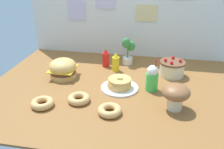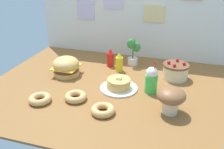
{
  "view_description": "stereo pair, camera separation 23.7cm",
  "coord_description": "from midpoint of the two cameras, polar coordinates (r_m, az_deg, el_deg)",
  "views": [
    {
      "loc": [
        0.39,
        -2.05,
        1.14
      ],
      "look_at": [
        -0.01,
        0.06,
        0.11
      ],
      "focal_mm": 39.8,
      "sensor_mm": 36.0,
      "label": 1
    },
    {
      "loc": [
        0.62,
        -1.99,
        1.14
      ],
      "look_at": [
        -0.01,
        0.06,
        0.11
      ],
      "focal_mm": 39.8,
      "sensor_mm": 36.0,
      "label": 2
    }
  ],
  "objects": [
    {
      "name": "ground_plane",
      "position": [
        2.38,
        -2.83,
        -3.34
      ],
      "size": [
        2.38,
        1.82,
        0.02
      ],
      "primitive_type": "cube",
      "color": "brown"
    },
    {
      "name": "back_wall",
      "position": [
        3.03,
        0.97,
        14.2
      ],
      "size": [
        2.38,
        0.04,
        1.08
      ],
      "color": "silver",
      "rests_on": "ground_plane"
    },
    {
      "name": "burger",
      "position": [
        2.62,
        -13.77,
        1.32
      ],
      "size": [
        0.28,
        0.28,
        0.2
      ],
      "color": "#DBA859",
      "rests_on": "ground_plane"
    },
    {
      "name": "pancake_stack",
      "position": [
        2.34,
        -1.16,
        -2.32
      ],
      "size": [
        0.36,
        0.36,
        0.12
      ],
      "color": "white",
      "rests_on": "ground_plane"
    },
    {
      "name": "layer_cake",
      "position": [
        2.63,
        11.12,
        1.36
      ],
      "size": [
        0.26,
        0.26,
        0.19
      ],
      "color": "beige",
      "rests_on": "ground_plane"
    },
    {
      "name": "ketchup_bottle",
      "position": [
        2.81,
        -3.88,
        3.71
      ],
      "size": [
        0.08,
        0.08,
        0.21
      ],
      "color": "red",
      "rests_on": "ground_plane"
    },
    {
      "name": "mustard_bottle",
      "position": [
        2.69,
        -1.67,
        2.78
      ],
      "size": [
        0.08,
        0.08,
        0.21
      ],
      "color": "yellow",
      "rests_on": "ground_plane"
    },
    {
      "name": "cream_soda_cup",
      "position": [
        2.29,
        6.29,
        -0.88
      ],
      "size": [
        0.12,
        0.12,
        0.31
      ],
      "color": "green",
      "rests_on": "ground_plane"
    },
    {
      "name": "donut_pink_glaze",
      "position": [
        2.19,
        -18.74,
        -6.29
      ],
      "size": [
        0.19,
        0.19,
        0.06
      ],
      "color": "tan",
      "rests_on": "ground_plane"
    },
    {
      "name": "donut_chocolate",
      "position": [
        2.18,
        -10.75,
        -5.52
      ],
      "size": [
        0.19,
        0.19,
        0.06
      ],
      "color": "tan",
      "rests_on": "ground_plane"
    },
    {
      "name": "donut_vanilla",
      "position": [
        1.99,
        -4.0,
        -8.28
      ],
      "size": [
        0.19,
        0.19,
        0.06
      ],
      "color": "tan",
      "rests_on": "ground_plane"
    },
    {
      "name": "potted_plant",
      "position": [
        2.84,
        1.27,
        5.6
      ],
      "size": [
        0.15,
        0.13,
        0.32
      ],
      "color": "white",
      "rests_on": "ground_plane"
    },
    {
      "name": "mushroom_stool",
      "position": [
        2.03,
        11.2,
        -4.56
      ],
      "size": [
        0.23,
        0.23,
        0.22
      ],
      "color": "beige",
      "rests_on": "ground_plane"
    }
  ]
}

